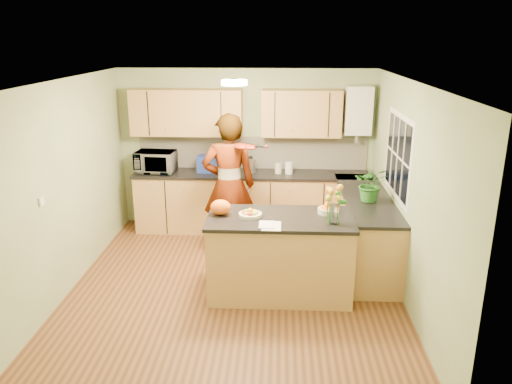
{
  "coord_description": "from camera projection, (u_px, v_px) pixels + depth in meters",
  "views": [
    {
      "loc": [
        0.53,
        -5.49,
        2.98
      ],
      "look_at": [
        0.24,
        0.5,
        1.09
      ],
      "focal_mm": 35.0,
      "sensor_mm": 36.0,
      "label": 1
    }
  ],
  "objects": [
    {
      "name": "floor",
      "position": [
        235.0,
        288.0,
        6.15
      ],
      "size": [
        4.5,
        4.5,
        0.0
      ],
      "primitive_type": "plane",
      "color": "#512D17",
      "rests_on": "ground"
    },
    {
      "name": "ceiling",
      "position": [
        232.0,
        81.0,
        5.4
      ],
      "size": [
        4.0,
        4.5,
        0.02
      ],
      "primitive_type": "cube",
      "color": "white",
      "rests_on": "wall_back"
    },
    {
      "name": "wall_back",
      "position": [
        246.0,
        149.0,
        7.92
      ],
      "size": [
        4.0,
        0.02,
        2.5
      ],
      "primitive_type": "cube",
      "color": "gray",
      "rests_on": "floor"
    },
    {
      "name": "wall_front",
      "position": [
        205.0,
        284.0,
        3.63
      ],
      "size": [
        4.0,
        0.02,
        2.5
      ],
      "primitive_type": "cube",
      "color": "gray",
      "rests_on": "floor"
    },
    {
      "name": "wall_left",
      "position": [
        64.0,
        189.0,
        5.87
      ],
      "size": [
        0.02,
        4.5,
        2.5
      ],
      "primitive_type": "cube",
      "color": "gray",
      "rests_on": "floor"
    },
    {
      "name": "wall_right",
      "position": [
        408.0,
        194.0,
        5.68
      ],
      "size": [
        0.02,
        4.5,
        2.5
      ],
      "primitive_type": "cube",
      "color": "gray",
      "rests_on": "floor"
    },
    {
      "name": "back_counter",
      "position": [
        252.0,
        202.0,
        7.86
      ],
      "size": [
        3.64,
        0.62,
        0.94
      ],
      "color": "#BA814A",
      "rests_on": "floor"
    },
    {
      "name": "right_counter",
      "position": [
        365.0,
        229.0,
        6.74
      ],
      "size": [
        0.62,
        2.24,
        0.94
      ],
      "color": "#BA814A",
      "rests_on": "floor"
    },
    {
      "name": "splashback",
      "position": [
        253.0,
        152.0,
        7.91
      ],
      "size": [
        3.6,
        0.02,
        0.52
      ],
      "primitive_type": "cube",
      "color": "silver",
      "rests_on": "back_counter"
    },
    {
      "name": "upper_cabinets",
      "position": [
        234.0,
        113.0,
        7.58
      ],
      "size": [
        3.2,
        0.34,
        0.7
      ],
      "color": "#BA814A",
      "rests_on": "wall_back"
    },
    {
      "name": "boiler",
      "position": [
        358.0,
        110.0,
        7.49
      ],
      "size": [
        0.4,
        0.3,
        0.86
      ],
      "color": "white",
      "rests_on": "wall_back"
    },
    {
      "name": "window_right",
      "position": [
        398.0,
        156.0,
        6.16
      ],
      "size": [
        0.01,
        1.3,
        1.05
      ],
      "color": "white",
      "rests_on": "wall_right"
    },
    {
      "name": "light_switch",
      "position": [
        41.0,
        201.0,
        5.28
      ],
      "size": [
        0.02,
        0.09,
        0.09
      ],
      "primitive_type": "cube",
      "color": "white",
      "rests_on": "wall_left"
    },
    {
      "name": "ceiling_lamp",
      "position": [
        234.0,
        82.0,
        5.7
      ],
      "size": [
        0.3,
        0.3,
        0.07
      ],
      "color": "#FFEABF",
      "rests_on": "ceiling"
    },
    {
      "name": "peninsula_island",
      "position": [
        280.0,
        255.0,
        5.9
      ],
      "size": [
        1.7,
        0.87,
        0.97
      ],
      "color": "#BA814A",
      "rests_on": "floor"
    },
    {
      "name": "fruit_dish",
      "position": [
        250.0,
        213.0,
        5.76
      ],
      "size": [
        0.27,
        0.27,
        0.1
      ],
      "color": "beige",
      "rests_on": "peninsula_island"
    },
    {
      "name": "orange_bowl",
      "position": [
        327.0,
        209.0,
        5.86
      ],
      "size": [
        0.22,
        0.22,
        0.13
      ],
      "color": "beige",
      "rests_on": "peninsula_island"
    },
    {
      "name": "flower_vase",
      "position": [
        336.0,
        196.0,
        5.46
      ],
      "size": [
        0.26,
        0.26,
        0.48
      ],
      "rotation": [
        0.0,
        0.0,
        0.42
      ],
      "color": "silver",
      "rests_on": "peninsula_island"
    },
    {
      "name": "orange_bag",
      "position": [
        221.0,
        207.0,
        5.81
      ],
      "size": [
        0.26,
        0.22,
        0.18
      ],
      "primitive_type": "ellipsoid",
      "rotation": [
        0.0,
        0.0,
        -0.09
      ],
      "color": "orange",
      "rests_on": "peninsula_island"
    },
    {
      "name": "papers",
      "position": [
        271.0,
        226.0,
        5.48
      ],
      "size": [
        0.21,
        0.29,
        0.01
      ],
      "primitive_type": "cube",
      "color": "white",
      "rests_on": "peninsula_island"
    },
    {
      "name": "violinist",
      "position": [
        229.0,
        186.0,
        6.86
      ],
      "size": [
        0.8,
        0.59,
        2.0
      ],
      "primitive_type": "imported",
      "rotation": [
        0.0,
        0.0,
        3.3
      ],
      "color": "#ECAF90",
      "rests_on": "floor"
    },
    {
      "name": "violin",
      "position": [
        242.0,
        146.0,
        6.46
      ],
      "size": [
        0.58,
        0.51,
        0.15
      ],
      "primitive_type": null,
      "rotation": [
        0.17,
        0.0,
        -0.61
      ],
      "color": "#4F1004",
      "rests_on": "violinist"
    },
    {
      "name": "microwave",
      "position": [
        156.0,
        162.0,
        7.72
      ],
      "size": [
        0.63,
        0.45,
        0.33
      ],
      "primitive_type": "imported",
      "rotation": [
        0.0,
        0.0,
        -0.08
      ],
      "color": "white",
      "rests_on": "back_counter"
    },
    {
      "name": "blue_box",
      "position": [
        208.0,
        164.0,
        7.75
      ],
      "size": [
        0.33,
        0.25,
        0.26
      ],
      "primitive_type": "cube",
      "rotation": [
        0.0,
        0.0,
        -0.07
      ],
      "color": "#213798",
      "rests_on": "back_counter"
    },
    {
      "name": "kettle",
      "position": [
        250.0,
        164.0,
        7.72
      ],
      "size": [
        0.16,
        0.16,
        0.3
      ],
      "rotation": [
        0.0,
        0.0,
        -0.36
      ],
      "color": "#B6B6BA",
      "rests_on": "back_counter"
    },
    {
      "name": "jar_cream",
      "position": [
        278.0,
        168.0,
        7.67
      ],
      "size": [
        0.12,
        0.12,
        0.16
      ],
      "primitive_type": "cylinder",
      "rotation": [
        0.0,
        0.0,
        0.23
      ],
      "color": "beige",
      "rests_on": "back_counter"
    },
    {
      "name": "jar_white",
      "position": [
        289.0,
        168.0,
        7.65
      ],
      "size": [
        0.15,
        0.15,
        0.18
      ],
      "primitive_type": "cylinder",
      "rotation": [
        0.0,
        0.0,
        -0.33
      ],
      "color": "white",
      "rests_on": "back_counter"
    },
    {
      "name": "potted_plant",
      "position": [
        371.0,
        184.0,
        6.33
      ],
      "size": [
        0.48,
        0.44,
        0.46
      ],
      "primitive_type": "imported",
      "rotation": [
        0.0,
        0.0,
        -0.21
      ],
      "color": "#2A6B23",
      "rests_on": "right_counter"
    }
  ]
}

